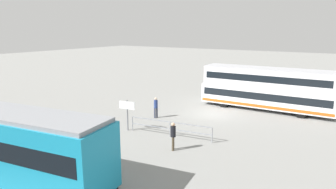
% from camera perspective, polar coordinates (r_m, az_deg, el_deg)
% --- Properties ---
extents(ground_plane, '(160.00, 160.00, 0.00)m').
position_cam_1_polar(ground_plane, '(27.06, 8.23, -3.60)').
color(ground_plane, gray).
extents(double_decker_bus, '(11.80, 2.79, 3.89)m').
position_cam_1_polar(double_decker_bus, '(29.06, 17.94, 1.05)').
color(double_decker_bus, white).
rests_on(double_decker_bus, ground).
extents(pedestrian_near_railing, '(0.41, 0.41, 1.75)m').
position_cam_1_polar(pedestrian_near_railing, '(25.36, -2.30, -2.19)').
color(pedestrian_near_railing, '#33384C').
rests_on(pedestrian_near_railing, ground).
extents(pedestrian_crossing, '(0.43, 0.43, 1.77)m').
position_cam_1_polar(pedestrian_crossing, '(18.69, 0.97, -7.48)').
color(pedestrian_crossing, '#4C3F2D').
rests_on(pedestrian_crossing, ground).
extents(pedestrian_railing, '(6.07, 0.90, 1.08)m').
position_cam_1_polar(pedestrian_railing, '(21.08, 0.36, -6.01)').
color(pedestrian_railing, gray).
rests_on(pedestrian_railing, ground).
extents(info_sign, '(1.26, 0.25, 2.29)m').
position_cam_1_polar(info_sign, '(22.26, -7.69, -2.75)').
color(info_sign, slate).
rests_on(info_sign, ground).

